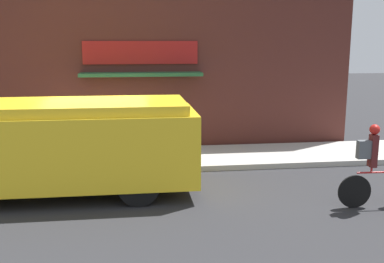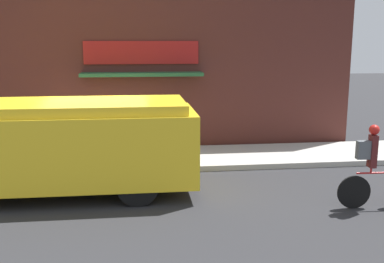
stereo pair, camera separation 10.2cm
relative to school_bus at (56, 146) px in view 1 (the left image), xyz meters
The scene contains 5 objects.
ground_plane 1.81m from the school_bus, 59.25° to the left, with size 70.00×70.00×0.00m, color #2B2B2D.
sidewalk 2.73m from the school_bus, 72.88° to the left, with size 28.00×2.34×0.15m.
storefront 4.12m from the school_bus, 78.51° to the left, with size 15.30×0.83×4.78m.
school_bus is the anchor object (origin of this frame).
cyclist 6.58m from the school_bus, 14.71° to the right, with size 1.65×0.21×1.69m.
Camera 1 is at (0.92, -10.94, 3.25)m, focal length 42.00 mm.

